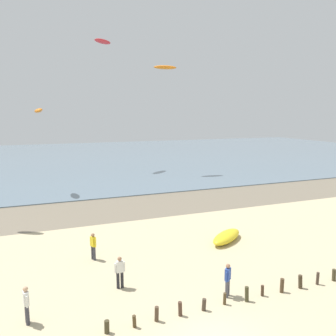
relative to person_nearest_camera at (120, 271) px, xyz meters
The scene contains 11 objects.
wet_sand_strip 14.85m from the person_nearest_camera, 80.57° to the left, with size 120.00×8.27×0.01m, color #7A6D59.
sea 53.82m from the person_nearest_camera, 87.41° to the left, with size 160.00×70.00×0.10m, color slate.
groyne_near 7.93m from the person_nearest_camera, 25.23° to the right, with size 16.97×0.34×0.75m.
person_nearest_camera is the anchor object (origin of this frame).
person_mid_beach 5.50m from the person_nearest_camera, 29.66° to the right, with size 0.45×0.41×1.71m.
person_by_waterline 4.03m from the person_nearest_camera, 100.97° to the left, with size 0.34×0.53×1.71m.
person_left_flank 4.67m from the person_nearest_camera, 161.14° to the right, with size 0.27×0.56×1.71m.
grounded_kite 9.28m from the person_nearest_camera, 23.10° to the left, with size 3.40×1.22×0.68m, color yellow.
kite_aloft_0 25.46m from the person_nearest_camera, 98.15° to the left, with size 2.72×0.87×0.44m, color orange.
kite_aloft_2 37.05m from the person_nearest_camera, 65.49° to the left, with size 3.41×1.09×0.55m, color orange.
kite_aloft_4 43.02m from the person_nearest_camera, 80.32° to the left, with size 3.55×1.14×0.57m, color red.
Camera 1 is at (-5.92, -9.88, 8.97)m, focal length 35.81 mm.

